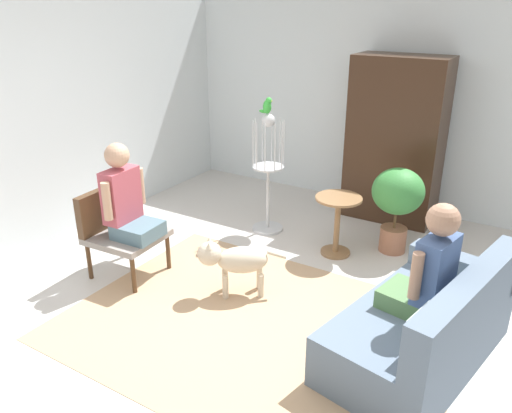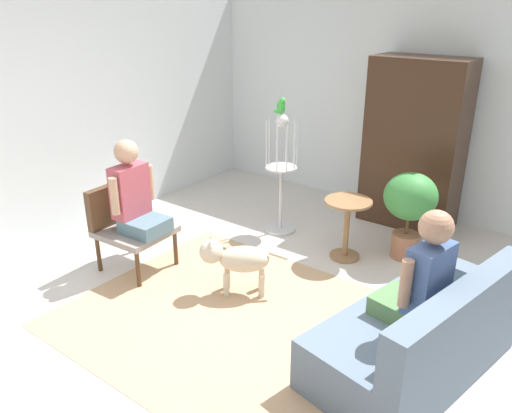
% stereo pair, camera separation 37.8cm
% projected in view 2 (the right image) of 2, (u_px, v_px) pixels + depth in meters
% --- Properties ---
extents(ground_plane, '(7.44, 7.44, 0.00)m').
position_uv_depth(ground_plane, '(255.00, 320.00, 4.34)').
color(ground_plane, beige).
extents(back_wall, '(6.13, 0.12, 2.63)m').
position_uv_depth(back_wall, '(412.00, 107.00, 6.17)').
color(back_wall, silver).
rests_on(back_wall, ground).
extents(left_wall, '(0.12, 6.80, 2.63)m').
position_uv_depth(left_wall, '(68.00, 117.00, 5.63)').
color(left_wall, silver).
rests_on(left_wall, ground).
extents(area_rug, '(3.12, 2.31, 0.01)m').
position_uv_depth(area_rug, '(253.00, 327.00, 4.24)').
color(area_rug, tan).
rests_on(area_rug, ground).
extents(couch, '(1.14, 1.75, 0.83)m').
position_uv_depth(couch, '(420.00, 337.00, 3.65)').
color(couch, slate).
rests_on(couch, ground).
extents(armchair, '(0.68, 0.65, 0.84)m').
position_uv_depth(armchair, '(126.00, 220.00, 5.06)').
color(armchair, '#4C331E').
rests_on(armchair, ground).
extents(person_on_couch, '(0.50, 0.51, 0.87)m').
position_uv_depth(person_on_couch, '(422.00, 278.00, 3.48)').
color(person_on_couch, '#507948').
extents(person_on_armchair, '(0.49, 0.53, 0.90)m').
position_uv_depth(person_on_armchair, '(134.00, 194.00, 4.86)').
color(person_on_armchair, slate).
extents(round_end_table, '(0.48, 0.48, 0.65)m').
position_uv_depth(round_end_table, '(347.00, 222.00, 5.23)').
color(round_end_table, olive).
rests_on(round_end_table, ground).
extents(dog, '(0.68, 0.53, 0.56)m').
position_uv_depth(dog, '(236.00, 259.00, 4.61)').
color(dog, beige).
rests_on(dog, ground).
extents(bird_cage_stand, '(0.36, 0.36, 1.37)m').
position_uv_depth(bird_cage_stand, '(281.00, 179.00, 5.77)').
color(bird_cage_stand, silver).
rests_on(bird_cage_stand, ground).
extents(parrot, '(0.17, 0.10, 0.18)m').
position_uv_depth(parrot, '(281.00, 106.00, 5.46)').
color(parrot, green).
rests_on(parrot, bird_cage_stand).
extents(potted_plant, '(0.54, 0.54, 0.93)m').
position_uv_depth(potted_plant, '(410.00, 203.00, 5.16)').
color(potted_plant, '#996047').
rests_on(potted_plant, ground).
extents(armoire_cabinet, '(1.06, 0.56, 1.95)m').
position_uv_depth(armoire_cabinet, '(415.00, 144.00, 5.87)').
color(armoire_cabinet, '#382316').
rests_on(armoire_cabinet, ground).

